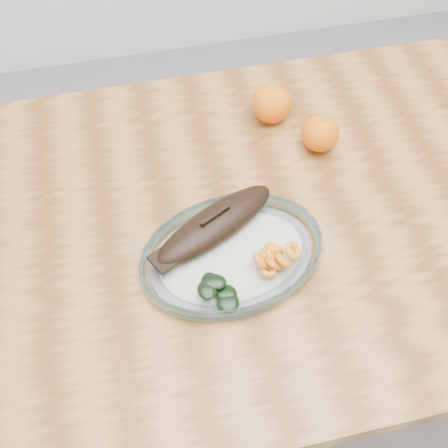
% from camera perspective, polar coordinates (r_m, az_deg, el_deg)
% --- Properties ---
extents(ground, '(3.00, 3.00, 0.00)m').
position_cam_1_polar(ground, '(1.67, 3.77, -14.30)').
color(ground, slate).
rests_on(ground, ground).
extents(dining_table, '(1.20, 0.80, 0.75)m').
position_cam_1_polar(dining_table, '(1.09, 5.59, -1.66)').
color(dining_table, brown).
rests_on(dining_table, ground).
extents(plated_meal, '(0.64, 0.64, 0.08)m').
position_cam_1_polar(plated_meal, '(0.94, 0.73, -2.86)').
color(plated_meal, white).
rests_on(plated_meal, dining_table).
extents(orange_left, '(0.08, 0.08, 0.08)m').
position_cam_1_polar(orange_left, '(1.14, 4.87, 12.09)').
color(orange_left, '#E04204').
rests_on(orange_left, dining_table).
extents(orange_right, '(0.07, 0.07, 0.07)m').
position_cam_1_polar(orange_right, '(1.10, 9.76, 9.03)').
color(orange_right, '#E04204').
rests_on(orange_right, dining_table).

